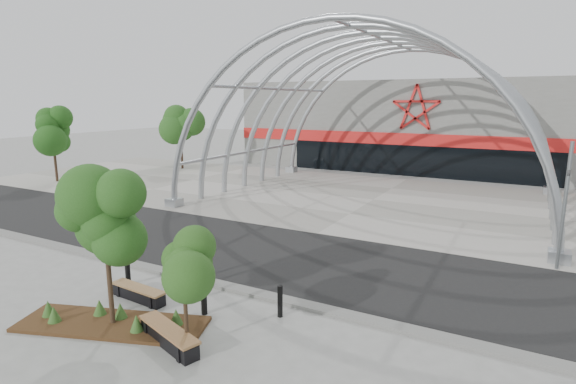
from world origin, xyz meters
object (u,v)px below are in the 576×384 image
object	(u,v)px
bench_0	(139,294)
bench_1	(169,337)
street_tree_0	(104,221)
street_tree_1	(183,267)
signal_pole	(565,204)
bollard_2	(191,273)

from	to	relation	value
bench_0	bench_1	size ratio (longest dim) A/B	0.91
street_tree_0	street_tree_1	xyz separation A→B (m)	(2.69, 0.06, -0.82)
street_tree_1	bench_0	bearing A→B (deg)	155.66
signal_pole	street_tree_0	world-z (taller)	signal_pole
street_tree_0	street_tree_1	world-z (taller)	street_tree_0
bench_0	bollard_2	xyz separation A→B (m)	(0.87, 1.53, 0.32)
signal_pole	street_tree_0	xyz separation A→B (m)	(-11.27, -11.05, 0.54)
street_tree_0	bollard_2	size ratio (longest dim) A/B	3.98
bench_1	bench_0	bearing A→B (deg)	150.29
signal_pole	street_tree_0	size ratio (longest dim) A/B	1.14
signal_pole	bench_0	world-z (taller)	signal_pole
signal_pole	street_tree_1	bearing A→B (deg)	-127.97
signal_pole	street_tree_1	world-z (taller)	signal_pole
street_tree_0	bench_0	distance (m)	3.32
bench_0	bollard_2	distance (m)	1.79
street_tree_1	bollard_2	world-z (taller)	street_tree_1
street_tree_0	bench_1	size ratio (longest dim) A/B	1.79
bench_0	bollard_2	size ratio (longest dim) A/B	2.01
signal_pole	bollard_2	xyz separation A→B (m)	(-11.03, -7.95, -2.00)
bench_1	bollard_2	bearing A→B (deg)	121.44
signal_pole	bollard_2	distance (m)	13.75
street_tree_0	bench_1	distance (m)	3.56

